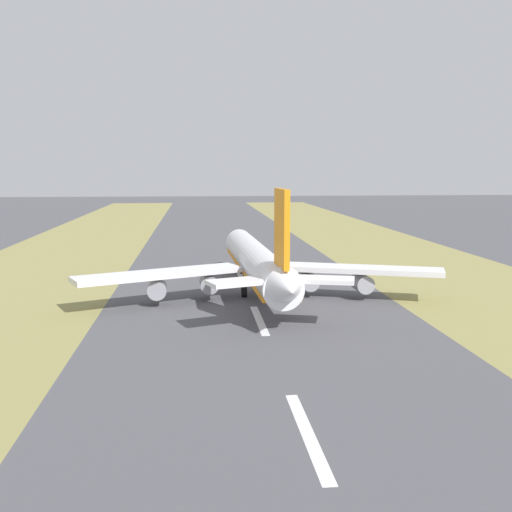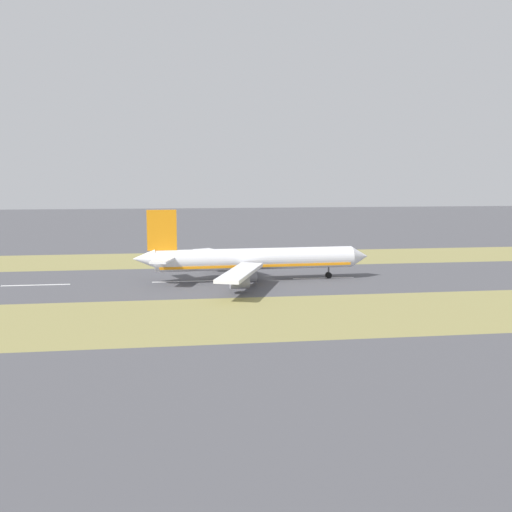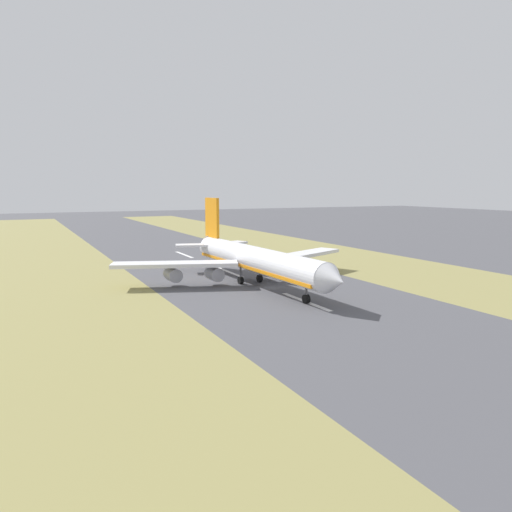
% 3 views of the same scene
% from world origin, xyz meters
% --- Properties ---
extents(ground_plane, '(800.00, 800.00, 0.00)m').
position_xyz_m(ground_plane, '(0.00, 0.00, 0.00)').
color(ground_plane, '#4C4C51').
extents(grass_median_west, '(40.00, 600.00, 0.01)m').
position_xyz_m(grass_median_west, '(-45.00, 0.00, 0.00)').
color(grass_median_west, olive).
rests_on(grass_median_west, ground).
extents(grass_median_east, '(40.00, 600.00, 0.01)m').
position_xyz_m(grass_median_east, '(45.00, 0.00, 0.00)').
color(grass_median_east, olive).
rests_on(grass_median_east, ground).
extents(centreline_dash_near, '(1.20, 18.00, 0.01)m').
position_xyz_m(centreline_dash_near, '(0.00, -64.20, 0.01)').
color(centreline_dash_near, silver).
rests_on(centreline_dash_near, ground).
extents(centreline_dash_mid, '(1.20, 18.00, 0.01)m').
position_xyz_m(centreline_dash_mid, '(0.00, -24.20, 0.01)').
color(centreline_dash_mid, silver).
rests_on(centreline_dash_mid, ground).
extents(centreline_dash_far, '(1.20, 18.00, 0.01)m').
position_xyz_m(centreline_dash_far, '(0.00, 15.80, 0.01)').
color(centreline_dash_far, silver).
rests_on(centreline_dash_far, ground).
extents(airplane_main_jet, '(64.09, 67.16, 20.20)m').
position_xyz_m(airplane_main_jet, '(1.59, -6.10, 6.02)').
color(airplane_main_jet, white).
rests_on(airplane_main_jet, ground).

